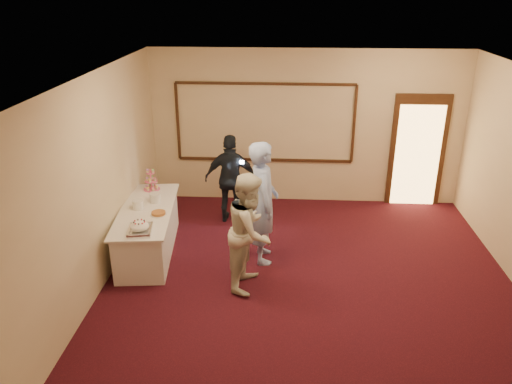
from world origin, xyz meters
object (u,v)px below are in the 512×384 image
plate_stack_b (155,198)px  tart (159,213)px  pavlova_tray (140,228)px  plate_stack_a (138,205)px  buffet_table (148,230)px  woman (250,231)px  man (263,203)px  guest (231,179)px  cupcake_stand (151,182)px

plate_stack_b → tart: bearing=-70.7°
pavlova_tray → plate_stack_a: size_ratio=2.67×
buffet_table → plate_stack_a: size_ratio=12.25×
buffet_table → woman: (1.72, -0.84, 0.47)m
plate_stack_b → woman: 1.99m
pavlova_tray → man: man is taller
man → guest: 1.52m
buffet_table → pavlova_tray: (0.13, -0.80, 0.45)m
cupcake_stand → plate_stack_a: 0.82m
pavlova_tray → man: (1.74, 0.70, 0.13)m
plate_stack_a → tart: size_ratio=0.71×
buffet_table → plate_stack_a: plate_stack_a is taller
buffet_table → woman: bearing=-26.0°
woman → pavlova_tray: bearing=99.3°
man → guest: (-0.64, 1.37, -0.16)m
cupcake_stand → guest: bearing=18.9°
plate_stack_b → plate_stack_a: bearing=-125.7°
plate_stack_a → plate_stack_b: (0.21, 0.29, 0.00)m
plate_stack_b → buffet_table: bearing=-106.5°
tart → man: size_ratio=0.13×
buffet_table → man: bearing=-3.0°
man → guest: size_ratio=1.19×
pavlova_tray → woman: size_ratio=0.28×
pavlova_tray → plate_stack_b: 1.08m
plate_stack_a → man: bearing=-2.6°
pavlova_tray → cupcake_stand: 1.62m
plate_stack_a → man: size_ratio=0.09×
tart → woman: size_ratio=0.15×
tart → cupcake_stand: bearing=109.9°
guest → man: bearing=116.2°
plate_stack_b → guest: size_ratio=0.11×
buffet_table → cupcake_stand: bearing=98.1°
plate_stack_a → pavlova_tray: bearing=-72.4°
tart → plate_stack_a: bearing=152.1°
buffet_table → man: man is taller
pavlova_tray → guest: (1.10, 2.06, -0.02)m
cupcake_stand → guest: size_ratio=0.25×
pavlova_tray → cupcake_stand: bearing=98.6°
woman → man: bearing=-0.3°
pavlova_tray → man: size_ratio=0.25×
pavlova_tray → plate_stack_a: pavlova_tray is taller
plate_stack_a → man: (1.99, -0.09, 0.13)m
pavlova_tray → tart: bearing=78.2°
plate_stack_a → woman: (1.85, -0.83, 0.02)m
buffet_table → woman: 1.97m
cupcake_stand → man: size_ratio=0.21×
pavlova_tray → plate_stack_a: bearing=107.6°
man → cupcake_stand: bearing=57.5°
cupcake_stand → woman: size_ratio=0.24×
guest → plate_stack_a: bearing=44.3°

